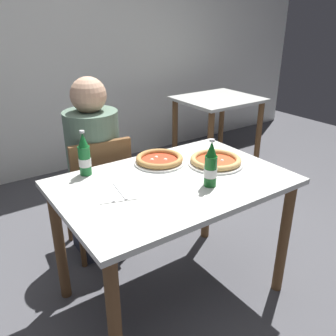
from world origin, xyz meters
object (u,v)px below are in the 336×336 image
Objects in this scene: napkin_with_cutlery at (116,193)px; pizza_margherita_near at (159,160)px; dining_table_background at (217,113)px; pizza_marinara_far at (216,161)px; beer_bottle_center at (211,167)px; diner_seated at (95,173)px; chair_behind_table at (99,190)px; beer_bottle_left at (84,156)px; dining_table_main at (173,199)px.

pizza_margherita_near is at bearing 27.24° from napkin_with_cutlery.
pizza_marinara_far is at bearing -132.70° from dining_table_background.
pizza_margherita_near is 1.19× the size of beer_bottle_center.
pizza_marinara_far is (0.48, -0.63, 0.19)m from diner_seated.
beer_bottle_left reaches higher than chair_behind_table.
pizza_margherita_near is at bearing 97.09° from beer_bottle_center.
beer_bottle_left is at bearing -119.35° from diner_seated.
pizza_marinara_far is at bearing -37.63° from pizza_margherita_near.
beer_bottle_center is 0.48m from napkin_with_cutlery.
pizza_marinara_far reaches higher than dining_table_main.
dining_table_background is 3.54× the size of napkin_with_cutlery.
dining_table_main is 0.35m from pizza_marinara_far.
dining_table_main is at bearing -6.61° from napkin_with_cutlery.
beer_bottle_left reaches higher than pizza_marinara_far.
beer_bottle_center is (-0.21, -0.19, 0.08)m from pizza_marinara_far.
diner_seated is 1.51× the size of dining_table_background.
pizza_margherita_near reaches higher than dining_table_background.
chair_behind_table is 0.50m from beer_bottle_left.
beer_bottle_left and beer_bottle_center have the same top height.
beer_bottle_center is at bearing 115.97° from chair_behind_table.
dining_table_main is 5.31× the size of napkin_with_cutlery.
beer_bottle_center reaches higher than napkin_with_cutlery.
dining_table_main is 4.86× the size of beer_bottle_left.
dining_table_background is at bearing 46.64° from beer_bottle_center.
dining_table_main is 0.68m from diner_seated.
pizza_margherita_near is at bearing 74.28° from dining_table_main.
napkin_with_cutlery is at bearing 173.39° from dining_table_main.
pizza_margherita_near reaches higher than dining_table_main.
pizza_margherita_near is 0.40m from beer_bottle_center.
dining_table_background is (1.52, 1.33, -0.04)m from dining_table_main.
chair_behind_table is at bearing 75.68° from napkin_with_cutlery.
beer_bottle_center is at bearing -54.22° from dining_table_main.
chair_behind_table is at bearing 130.34° from pizza_marinara_far.
beer_bottle_left is (-0.19, -0.33, 0.27)m from diner_seated.
beer_bottle_center is at bearing -24.41° from napkin_with_cutlery.
diner_seated reaches higher than pizza_margherita_near.
diner_seated is 5.35× the size of napkin_with_cutlery.
beer_bottle_center reaches higher than dining_table_main.
dining_table_main is at bearing 111.21° from chair_behind_table.
diner_seated reaches higher than dining_table_main.
chair_behind_table reaches higher than dining_table_background.
napkin_with_cutlery is at bearing 155.59° from beer_bottle_center.
diner_seated is (-0.16, 0.66, -0.05)m from dining_table_main.
beer_bottle_center reaches higher than dining_table_background.
dining_table_background is at bearing 47.30° from pizza_marinara_far.
chair_behind_table is 2.88× the size of pizza_margherita_near.
dining_table_main is at bearing 125.78° from beer_bottle_center.
beer_bottle_left is (-0.67, 0.29, 0.08)m from pizza_marinara_far.
napkin_with_cutlery is (-0.31, 0.04, 0.12)m from dining_table_main.
dining_table_main is 4.86× the size of beer_bottle_center.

